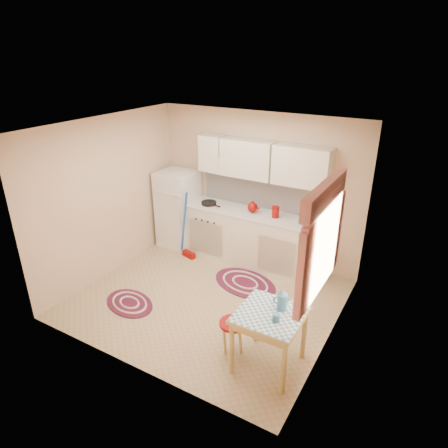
% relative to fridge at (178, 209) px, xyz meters
% --- Properties ---
extents(room_shell, '(3.64, 3.60, 2.52)m').
position_rel_fridge_xyz_m(room_shell, '(1.56, -1.01, 0.90)').
color(room_shell, tan).
rests_on(room_shell, ground).
extents(fridge, '(0.65, 0.60, 1.40)m').
position_rel_fridge_xyz_m(fridge, '(0.00, 0.00, 0.00)').
color(fridge, silver).
rests_on(fridge, ground).
extents(broom, '(0.30, 0.18, 1.20)m').
position_rel_fridge_xyz_m(broom, '(0.44, -0.35, -0.10)').
color(broom, blue).
rests_on(broom, ground).
extents(base_cabinets, '(2.25, 0.60, 0.88)m').
position_rel_fridge_xyz_m(base_cabinets, '(1.37, 0.05, -0.26)').
color(base_cabinets, beige).
rests_on(base_cabinets, ground).
extents(countertop, '(2.27, 0.62, 0.04)m').
position_rel_fridge_xyz_m(countertop, '(1.37, 0.05, 0.20)').
color(countertop, beige).
rests_on(countertop, base_cabinets).
extents(frying_pan, '(0.31, 0.31, 0.05)m').
position_rel_fridge_xyz_m(frying_pan, '(0.66, 0.00, 0.24)').
color(frying_pan, black).
rests_on(frying_pan, countertop).
extents(red_kettle, '(0.22, 0.21, 0.19)m').
position_rel_fridge_xyz_m(red_kettle, '(1.47, 0.05, 0.31)').
color(red_kettle, '#7D0604').
rests_on(red_kettle, countertop).
extents(red_canister, '(0.12, 0.12, 0.16)m').
position_rel_fridge_xyz_m(red_canister, '(1.87, 0.05, 0.30)').
color(red_canister, '#7D0604').
rests_on(red_canister, countertop).
extents(table, '(0.72, 0.72, 0.72)m').
position_rel_fridge_xyz_m(table, '(2.73, -2.04, -0.34)').
color(table, '#E0C370').
rests_on(table, ground).
extents(stool, '(0.43, 0.43, 0.42)m').
position_rel_fridge_xyz_m(stool, '(2.26, -2.04, -0.49)').
color(stool, '#7D0604').
rests_on(stool, ground).
extents(coffee_pot, '(0.16, 0.14, 0.28)m').
position_rel_fridge_xyz_m(coffee_pot, '(2.81, -1.92, 0.16)').
color(coffee_pot, '#2C6289').
rests_on(coffee_pot, table).
extents(mug, '(0.08, 0.08, 0.10)m').
position_rel_fridge_xyz_m(mug, '(2.84, -2.14, 0.07)').
color(mug, '#2C6289').
rests_on(mug, table).
extents(rug_center, '(1.24, 0.98, 0.02)m').
position_rel_fridge_xyz_m(rug_center, '(1.70, -0.62, -0.69)').
color(rug_center, maroon).
rests_on(rug_center, ground).
extents(rug_left, '(0.96, 0.76, 0.02)m').
position_rel_fridge_xyz_m(rug_left, '(0.50, -1.94, -0.69)').
color(rug_left, maroon).
rests_on(rug_left, ground).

